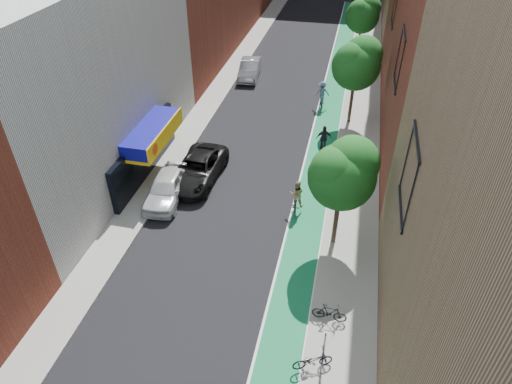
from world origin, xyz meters
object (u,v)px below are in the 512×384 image
Objects in this scene: parked_car_silver at (250,69)px; cyclist_lane_mid at (323,143)px; parked_car_white at (167,187)px; parked_car_black at (198,169)px; cyclist_lane_far at (322,95)px; cyclist_lane_near at (296,198)px.

cyclist_lane_mid is at bearing -61.37° from parked_car_silver.
parked_car_silver is at bearing 83.98° from parked_car_white.
cyclist_lane_far reaches higher than parked_car_black.
parked_car_white is at bearing 27.95° from cyclist_lane_mid.
cyclist_lane_mid reaches higher than cyclist_lane_near.
parked_car_black is 6.87m from cyclist_lane_near.
parked_car_black is at bearing 59.21° from parked_car_white.
cyclist_lane_far is (6.63, 12.21, 0.23)m from parked_car_black.
cyclist_lane_near is (7.19, -18.74, 0.10)m from parked_car_silver.
cyclist_lane_near reaches higher than parked_car_white.
parked_car_silver is at bearing -67.85° from cyclist_lane_mid.
cyclist_lane_near is at bearing -0.33° from parked_car_white.
parked_car_black is 2.63× the size of cyclist_lane_far.
parked_car_white is 2.22× the size of cyclist_lane_mid.
parked_car_silver is 2.35× the size of cyclist_lane_near.
cyclist_lane_mid is (8.09, -12.08, 0.07)m from parked_car_silver.
cyclist_lane_near is at bearing -12.53° from parked_car_black.
parked_car_black is 13.90m from cyclist_lane_far.
parked_car_black is 1.18× the size of parked_car_silver.
cyclist_lane_near is (7.80, 0.53, 0.08)m from parked_car_white.
parked_car_black is 8.96m from cyclist_lane_mid.
parked_car_black is 2.66× the size of cyclist_lane_mid.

